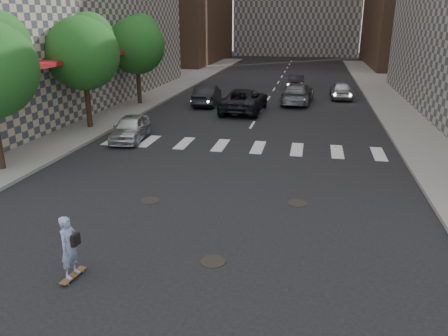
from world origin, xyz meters
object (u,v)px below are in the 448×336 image
object	(u,v)px
traffic_car_a	(207,95)
traffic_car_d	(341,90)
traffic_car_b	(297,94)
tree_c	(138,43)
traffic_car_e	(296,81)
tree_b	(85,50)
silver_sedan	(130,128)
traffic_car_c	(244,100)
skateboarder	(70,247)

from	to	relation	value
traffic_car_a	traffic_car_d	xyz separation A→B (m)	(10.32, 5.09, -0.01)
traffic_car_b	tree_c	bearing A→B (deg)	18.64
traffic_car_b	traffic_car_e	size ratio (longest dim) A/B	1.31
traffic_car_d	tree_b	bearing A→B (deg)	41.17
traffic_car_a	traffic_car_d	size ratio (longest dim) A/B	1.05
traffic_car_d	traffic_car_e	xyz separation A→B (m)	(-3.95, 4.88, -0.06)
tree_b	tree_c	distance (m)	8.00
silver_sedan	traffic_car_d	bearing A→B (deg)	46.19
silver_sedan	traffic_car_b	size ratio (longest dim) A/B	0.73
traffic_car_c	tree_b	bearing A→B (deg)	42.10
silver_sedan	traffic_car_c	distance (m)	10.17
traffic_car_d	traffic_car_e	world-z (taller)	traffic_car_d
tree_c	traffic_car_e	xyz separation A→B (m)	(11.45, 10.83, -3.96)
traffic_car_b	traffic_car_e	world-z (taller)	traffic_car_b
silver_sedan	traffic_car_d	xyz separation A→B (m)	(12.02, 16.00, 0.07)
tree_c	traffic_car_c	xyz separation A→B (m)	(8.29, -1.14, -3.83)
skateboarder	silver_sedan	xyz separation A→B (m)	(-3.92, 13.09, -0.23)
tree_c	silver_sedan	world-z (taller)	tree_c
silver_sedan	traffic_car_a	world-z (taller)	traffic_car_a
traffic_car_b	traffic_car_e	bearing A→B (deg)	-81.78
skateboarder	traffic_car_a	bearing A→B (deg)	102.69
silver_sedan	traffic_car_e	distance (m)	22.38
traffic_car_a	traffic_car_e	world-z (taller)	traffic_car_a
tree_c	traffic_car_d	xyz separation A→B (m)	(15.41, 5.95, -3.90)
traffic_car_a	traffic_car_e	xyz separation A→B (m)	(6.37, 9.97, -0.08)
traffic_car_a	traffic_car_c	xyz separation A→B (m)	(3.21, -2.00, 0.06)
tree_b	traffic_car_b	size ratio (longest dim) A/B	1.21
traffic_car_e	traffic_car_b	bearing A→B (deg)	91.46
skateboarder	traffic_car_a	distance (m)	24.10
silver_sedan	traffic_car_d	size ratio (longest dim) A/B	0.90
traffic_car_b	traffic_car_e	distance (m)	7.98
silver_sedan	traffic_car_c	size ratio (longest dim) A/B	0.67
silver_sedan	traffic_car_b	xyz separation A→B (m)	(8.50, 12.91, 0.12)
traffic_car_a	traffic_car_b	distance (m)	7.09
tree_b	tree_c	xyz separation A→B (m)	(0.00, 8.00, 0.00)
traffic_car_c	silver_sedan	bearing A→B (deg)	63.66
traffic_car_a	traffic_car_c	bearing A→B (deg)	143.98
traffic_car_c	traffic_car_b	bearing A→B (deg)	-129.49
skateboarder	traffic_car_d	world-z (taller)	skateboarder
silver_sedan	traffic_car_e	bearing A→B (deg)	61.98
tree_b	traffic_car_b	world-z (taller)	tree_b
traffic_car_d	skateboarder	bearing A→B (deg)	73.44
traffic_car_e	silver_sedan	bearing A→B (deg)	67.22
tree_c	traffic_car_a	size ratio (longest dim) A/B	1.43
traffic_car_c	traffic_car_e	distance (m)	12.38
tree_c	traffic_car_a	xyz separation A→B (m)	(5.09, 0.86, -3.88)
tree_c	silver_sedan	xyz separation A→B (m)	(3.39, -10.05, -3.97)
silver_sedan	traffic_car_c	xyz separation A→B (m)	(4.90, 8.91, 0.15)
tree_b	traffic_car_b	xyz separation A→B (m)	(11.89, 10.86, -3.86)
silver_sedan	traffic_car_a	distance (m)	11.04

